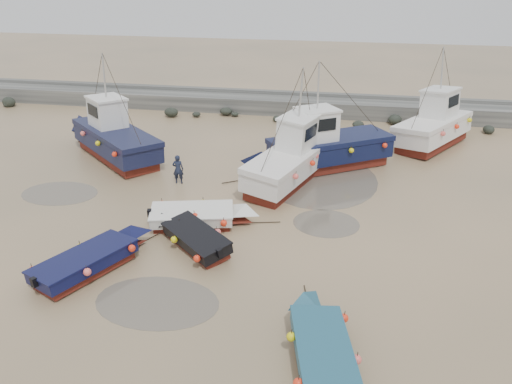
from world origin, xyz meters
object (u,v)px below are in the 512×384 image
cabin_boat_1 (291,158)px  cabin_boat_3 (439,124)px  dinghy_4 (193,234)px  dinghy_1 (93,258)px  dinghy_5 (200,215)px  dinghy_2 (320,342)px  cabin_boat_0 (111,136)px  cabin_boat_2 (321,147)px  person (179,183)px

cabin_boat_1 → cabin_boat_3: (8.81, 7.59, 0.02)m
dinghy_4 → cabin_boat_3: (12.15, 15.19, 0.82)m
dinghy_1 → dinghy_5: (3.18, 4.24, 0.01)m
dinghy_2 → dinghy_4: size_ratio=1.23×
cabin_boat_0 → cabin_boat_3: same height
cabin_boat_0 → cabin_boat_2: 12.87m
dinghy_5 → cabin_boat_2: (5.04, 7.86, 0.79)m
dinghy_5 → cabin_boat_0: cabin_boat_0 is taller
dinghy_4 → cabin_boat_3: 19.46m
dinghy_1 → person: bearing=112.6°
cabin_boat_2 → person: 8.39m
dinghy_2 → cabin_boat_2: size_ratio=0.62×
cabin_boat_0 → cabin_boat_1: (11.37, -1.78, 0.03)m
cabin_boat_0 → cabin_boat_3: size_ratio=1.04×
dinghy_5 → dinghy_1: bearing=-50.3°
dinghy_4 → cabin_boat_0: cabin_boat_0 is taller
dinghy_5 → cabin_boat_2: cabin_boat_2 is taller
dinghy_4 → person: size_ratio=2.87×
cabin_boat_1 → dinghy_1: bearing=-103.8°
dinghy_5 → cabin_boat_0: bearing=-147.7°
person → cabin_boat_2: bearing=-163.3°
dinghy_1 → dinghy_4: bearing=63.6°
cabin_boat_3 → cabin_boat_2: bearing=-108.8°
dinghy_1 → dinghy_5: bearing=80.4°
dinghy_1 → dinghy_2: bearing=7.9°
cabin_boat_1 → dinghy_4: bearing=-93.9°
cabin_boat_1 → person: bearing=-146.5°
dinghy_2 → cabin_boat_1: cabin_boat_1 is taller
cabin_boat_1 → dinghy_2: bearing=-59.8°
cabin_boat_3 → dinghy_4: bearing=-94.8°
dinghy_1 → cabin_boat_3: bearing=76.0°
dinghy_5 → person: size_ratio=3.66×
dinghy_2 → dinghy_4: bearing=122.8°
dinghy_1 → cabin_boat_1: size_ratio=0.63×
cabin_boat_1 → cabin_boat_2: same height
dinghy_2 → cabin_boat_0: cabin_boat_0 is taller
dinghy_2 → person: dinghy_2 is taller
dinghy_1 → cabin_boat_1: (6.72, 10.08, 0.81)m
dinghy_1 → dinghy_5: size_ratio=1.00×
cabin_boat_3 → person: (-14.83, -9.06, -1.37)m
cabin_boat_1 → cabin_boat_3: bearing=60.6°
dinghy_1 → cabin_boat_3: 23.54m
dinghy_1 → dinghy_5: 5.30m
person → dinghy_5: bearing=111.4°
cabin_boat_2 → dinghy_1: bearing=113.9°
person → cabin_boat_3: bearing=-156.8°
dinghy_4 → person: bearing=65.8°
dinghy_4 → person: (-2.68, 6.12, -0.55)m
person → dinghy_2: bearing=117.4°
dinghy_2 → cabin_boat_1: 13.54m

